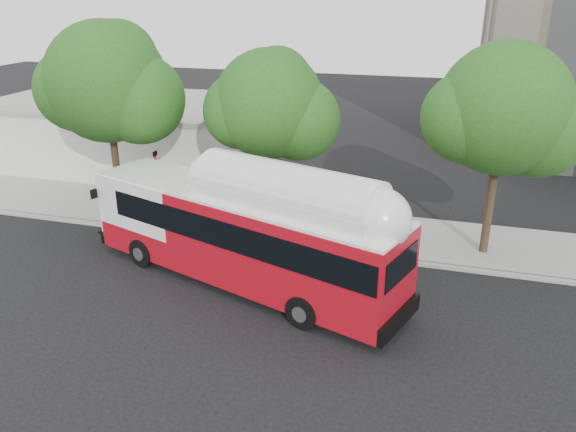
% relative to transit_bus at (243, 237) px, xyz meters
% --- Properties ---
extents(ground, '(120.00, 120.00, 0.00)m').
position_rel_transit_bus_xyz_m(ground, '(0.31, -0.41, -2.00)').
color(ground, black).
rests_on(ground, ground).
extents(sidewalk, '(60.00, 5.00, 0.15)m').
position_rel_transit_bus_xyz_m(sidewalk, '(0.31, 6.09, -1.93)').
color(sidewalk, gray).
rests_on(sidewalk, ground).
extents(curb_strip, '(60.00, 0.30, 0.15)m').
position_rel_transit_bus_xyz_m(curb_strip, '(0.31, 3.49, -1.93)').
color(curb_strip, gray).
rests_on(curb_strip, ground).
extents(red_curb_segment, '(10.00, 0.32, 0.16)m').
position_rel_transit_bus_xyz_m(red_curb_segment, '(-2.69, 3.49, -1.92)').
color(red_curb_segment, '#A01411').
rests_on(red_curb_segment, ground).
extents(street_tree_left, '(6.67, 5.80, 9.74)m').
position_rel_transit_bus_xyz_m(street_tree_left, '(-8.21, 5.15, 4.60)').
color(street_tree_left, '#2D2116').
rests_on(street_tree_left, ground).
extents(street_tree_mid, '(5.75, 5.00, 8.62)m').
position_rel_transit_bus_xyz_m(street_tree_mid, '(-0.28, 5.65, 3.90)').
color(street_tree_mid, '#2D2116').
rests_on(street_tree_mid, ground).
extents(street_tree_right, '(6.21, 5.40, 9.18)m').
position_rel_transit_bus_xyz_m(street_tree_right, '(9.75, 5.45, 4.25)').
color(street_tree_right, '#2D2116').
rests_on(street_tree_right, ground).
extents(low_commercial_bldg, '(16.20, 10.20, 4.25)m').
position_rel_transit_bus_xyz_m(low_commercial_bldg, '(-13.69, 13.59, 0.15)').
color(low_commercial_bldg, silver).
rests_on(low_commercial_bldg, ground).
extents(transit_bus, '(14.51, 7.14, 4.28)m').
position_rel_transit_bus_xyz_m(transit_bus, '(0.00, 0.00, 0.00)').
color(transit_bus, '#A70B17').
rests_on(transit_bus, ground).
extents(signal_pole, '(0.11, 0.36, 3.84)m').
position_rel_transit_bus_xyz_m(signal_pole, '(-5.97, 4.28, -0.03)').
color(signal_pole, '#B01220').
rests_on(signal_pole, ground).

